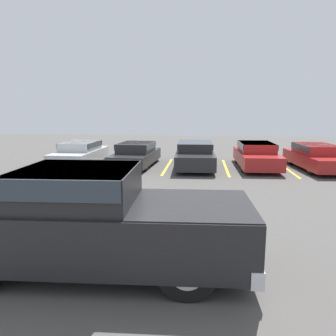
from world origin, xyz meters
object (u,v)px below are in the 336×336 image
(pickup_truck, at_px, (95,219))
(parked_sedan_a, at_px, (80,153))
(parked_sedan_b, at_px, (136,154))
(parked_sedan_d, at_px, (256,154))
(parked_sedan_c, at_px, (195,154))
(parked_sedan_e, at_px, (316,156))

(pickup_truck, bearing_deg, parked_sedan_a, 109.84)
(parked_sedan_a, distance_m, parked_sedan_b, 2.91)
(pickup_truck, height_order, parked_sedan_a, pickup_truck)
(parked_sedan_b, relative_size, parked_sedan_d, 0.93)
(parked_sedan_c, bearing_deg, parked_sedan_b, -91.48)
(parked_sedan_c, distance_m, parked_sedan_e, 5.80)
(parked_sedan_c, relative_size, parked_sedan_e, 1.03)
(parked_sedan_a, xyz_separation_m, parked_sedan_c, (5.89, -0.00, 0.03))
(parked_sedan_a, bearing_deg, pickup_truck, 23.14)
(pickup_truck, bearing_deg, parked_sedan_d, 65.31)
(parked_sedan_c, xyz_separation_m, parked_sedan_d, (3.01, 0.23, -0.01))
(pickup_truck, relative_size, parked_sedan_c, 1.18)
(parked_sedan_c, height_order, parked_sedan_d, parked_sedan_c)
(parked_sedan_a, height_order, parked_sedan_e, parked_sedan_a)
(parked_sedan_d, xyz_separation_m, parked_sedan_e, (2.78, -0.20, -0.01))
(parked_sedan_a, bearing_deg, parked_sedan_e, 91.13)
(pickup_truck, relative_size, parked_sedan_d, 1.22)
(parked_sedan_c, bearing_deg, parked_sedan_a, -91.83)
(parked_sedan_d, bearing_deg, parked_sedan_e, 85.01)
(parked_sedan_a, distance_m, parked_sedan_d, 8.91)
(parked_sedan_b, height_order, parked_sedan_e, parked_sedan_e)
(parked_sedan_c, bearing_deg, parked_sedan_e, 88.53)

